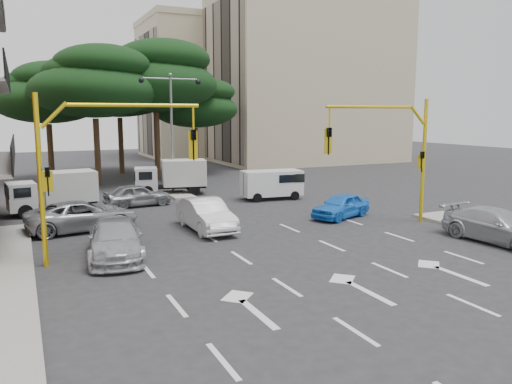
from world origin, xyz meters
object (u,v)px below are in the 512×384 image
Objects in this scene: car_silver_wagon at (116,239)px; car_silver_cross_b at (137,195)px; street_lamp_center at (171,112)px; car_white_hatch at (206,215)px; car_blue_compact at (341,206)px; signal_mast_right at (395,144)px; car_silver_cross_a at (82,216)px; car_silver_parked at (499,226)px; box_truck_b at (171,177)px; signal_mast_left at (94,154)px; van_white at (272,185)px; box_truck_a at (54,193)px.

car_silver_wagon is 1.24× the size of car_silver_cross_b.
street_lamp_center is 1.64× the size of car_silver_wagon.
car_silver_cross_b is (-1.54, 7.39, -0.07)m from car_white_hatch.
car_white_hatch is at bearing -113.66° from car_blue_compact.
car_silver_cross_a is (-13.59, 5.20, -3.20)m from signal_mast_right.
car_white_hatch reaches higher than car_silver_parked.
car_silver_cross_a is at bearing 138.47° from car_silver_cross_b.
street_lamp_center is 1.58× the size of car_silver_cross_a.
signal_mast_left is at bearing 166.08° from box_truck_b.
van_white is (-3.67, 13.48, 0.23)m from car_silver_parked.
car_white_hatch is 7.55m from car_silver_cross_b.
car_blue_compact is at bearing -108.54° from car_silver_cross_a.
street_lamp_center is (-6.80, 14.01, 1.54)m from signal_mast_right.
car_white_hatch is 0.89× the size of car_silver_cross_a.
car_silver_wagon is 15.43m from car_silver_parked.
car_silver_parked is 21.86m from box_truck_a.
box_truck_b is (-5.14, 4.50, 0.22)m from van_white.
box_truck_a is at bearing -153.29° from street_lamp_center.
signal_mast_left is 1.33× the size of box_truck_a.
signal_mast_right is 4.28m from car_blue_compact.
car_white_hatch is 0.94× the size of box_truck_b.
street_lamp_center reaches higher than car_blue_compact.
box_truck_a is at bearing 4.29° from car_silver_cross_a.
street_lamp_center reaches higher than signal_mast_right.
street_lamp_center reaches higher than car_silver_parked.
car_blue_compact is at bearing -137.29° from car_silver_cross_b.
car_silver_cross_a is at bearing 159.08° from signal_mast_right.
box_truck_b is (7.45, 3.37, 0.04)m from box_truck_a.
car_silver_cross_b is at bearing 82.04° from car_silver_wagon.
box_truck_b is at bearing -173.36° from car_blue_compact.
signal_mast_left is 16.32m from car_silver_parked.
street_lamp_center is at bearing 109.85° from car_silver_parked.
car_white_hatch is at bearing -175.56° from box_truck_b.
street_lamp_center is 1.62× the size of car_silver_parked.
car_white_hatch is 1.15× the size of car_silver_cross_b.
car_silver_parked is at bearing -68.54° from signal_mast_right.
car_silver_wagon is 14.69m from box_truck_b.
car_blue_compact is at bearing -64.31° from street_lamp_center.
car_silver_cross_b is (3.60, 10.20, -3.24)m from signal_mast_left.
street_lamp_center is at bearing -175.39° from car_blue_compact.
car_silver_cross_b is at bearing -92.12° from van_white.
car_white_hatch is 1.20× the size of car_blue_compact.
car_silver_cross_a is 12.29m from van_white.
signal_mast_right is 1.64× the size of car_blue_compact.
signal_mast_left is 15.26m from box_truck_b.
street_lamp_center is 9.64m from box_truck_a.
car_silver_cross_a is at bearing 154.06° from car_white_hatch.
box_truck_b is (1.41, 10.71, 0.42)m from car_white_hatch.
box_truck_a is at bearing 84.85° from car_silver_cross_b.
street_lamp_center is at bearing -14.51° from box_truck_b.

